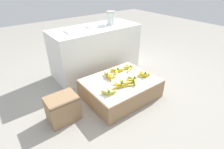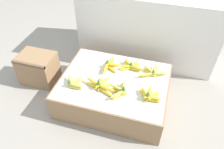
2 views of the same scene
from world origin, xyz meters
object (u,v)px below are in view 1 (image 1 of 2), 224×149
(banana_bunch_front_midright, at_px, (133,80))
(banana_bunch_front_right, at_px, (144,74))
(wooden_crate, at_px, (63,108))
(banana_bunch_front_midleft, at_px, (122,84))
(banana_bunch_middle_right, at_px, (129,67))
(foam_tray_white, at_px, (75,31))
(banana_bunch_middle_midleft, at_px, (109,76))
(glass_jar, at_px, (111,18))
(banana_bunch_front_left, at_px, (109,92))
(banana_bunch_middle_midright, at_px, (117,70))

(banana_bunch_front_midright, height_order, banana_bunch_front_right, same)
(wooden_crate, relative_size, banana_bunch_front_midleft, 1.22)
(banana_bunch_front_midright, distance_m, banana_bunch_middle_right, 0.36)
(banana_bunch_front_midright, bearing_deg, foam_tray_white, 107.17)
(banana_bunch_middle_midleft, bearing_deg, foam_tray_white, 99.71)
(glass_jar, bearing_deg, banana_bunch_front_left, -128.31)
(banana_bunch_middle_midleft, distance_m, banana_bunch_middle_midright, 0.19)
(banana_bunch_front_midleft, height_order, banana_bunch_middle_right, banana_bunch_front_midleft)
(wooden_crate, distance_m, banana_bunch_front_midright, 0.90)
(banana_bunch_front_midright, bearing_deg, wooden_crate, 167.89)
(banana_bunch_middle_right, bearing_deg, banana_bunch_front_midleft, -143.28)
(banana_bunch_middle_right, distance_m, glass_jar, 0.87)
(banana_bunch_front_midleft, xyz_separation_m, foam_tray_white, (-0.12, 0.91, 0.47))
(banana_bunch_front_midleft, relative_size, banana_bunch_front_midright, 1.16)
(banana_bunch_front_left, bearing_deg, banana_bunch_front_right, 3.15)
(wooden_crate, relative_size, foam_tray_white, 1.24)
(banana_bunch_middle_midright, bearing_deg, wooden_crate, -171.12)
(banana_bunch_front_left, xyz_separation_m, banana_bunch_middle_midleft, (0.22, 0.30, -0.00))
(banana_bunch_front_left, bearing_deg, banana_bunch_front_midleft, 8.11)
(banana_bunch_front_midleft, xyz_separation_m, banana_bunch_middle_right, (0.38, 0.28, -0.00))
(wooden_crate, xyz_separation_m, banana_bunch_middle_midright, (0.89, 0.14, 0.13))
(banana_bunch_front_left, xyz_separation_m, banana_bunch_front_right, (0.62, 0.03, 0.00))
(glass_jar, bearing_deg, banana_bunch_front_midleft, -119.97)
(banana_bunch_front_right, distance_m, banana_bunch_middle_midleft, 0.48)
(banana_bunch_front_right, bearing_deg, glass_jar, 81.68)
(banana_bunch_front_right, xyz_separation_m, banana_bunch_middle_midleft, (-0.40, 0.26, -0.00))
(banana_bunch_front_midleft, distance_m, foam_tray_white, 1.03)
(banana_bunch_middle_midleft, xyz_separation_m, banana_bunch_middle_right, (0.38, 0.02, -0.00))
(banana_bunch_front_left, relative_size, banana_bunch_front_right, 0.91)
(wooden_crate, distance_m, banana_bunch_middle_midright, 0.91)
(wooden_crate, distance_m, foam_tray_white, 1.12)
(wooden_crate, xyz_separation_m, banana_bunch_middle_midleft, (0.70, 0.09, 0.13))
(wooden_crate, height_order, banana_bunch_front_right, banana_bunch_front_right)
(banana_bunch_front_midleft, xyz_separation_m, banana_bunch_front_midright, (0.17, -0.01, 0.00))
(banana_bunch_front_left, height_order, glass_jar, glass_jar)
(banana_bunch_middle_midleft, relative_size, banana_bunch_middle_right, 0.95)
(banana_bunch_front_left, distance_m, banana_bunch_middle_midleft, 0.37)
(glass_jar, relative_size, foam_tray_white, 0.78)
(banana_bunch_middle_right, height_order, glass_jar, glass_jar)
(glass_jar, height_order, foam_tray_white, glass_jar)
(banana_bunch_middle_midright, relative_size, foam_tray_white, 0.77)
(banana_bunch_front_left, distance_m, banana_bunch_front_midright, 0.39)
(wooden_crate, distance_m, banana_bunch_middle_midleft, 0.72)
(banana_bunch_front_left, relative_size, banana_bunch_middle_right, 0.69)
(banana_bunch_middle_midright, xyz_separation_m, foam_tray_white, (-0.30, 0.60, 0.47))
(glass_jar, xyz_separation_m, foam_tray_white, (-0.64, -0.00, -0.10))
(banana_bunch_middle_midleft, bearing_deg, banana_bunch_middle_right, 2.25)
(banana_bunch_front_left, distance_m, banana_bunch_front_right, 0.62)
(banana_bunch_front_midleft, height_order, banana_bunch_front_midright, banana_bunch_front_midleft)
(banana_bunch_front_midleft, xyz_separation_m, banana_bunch_middle_midright, (0.18, 0.32, -0.00))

